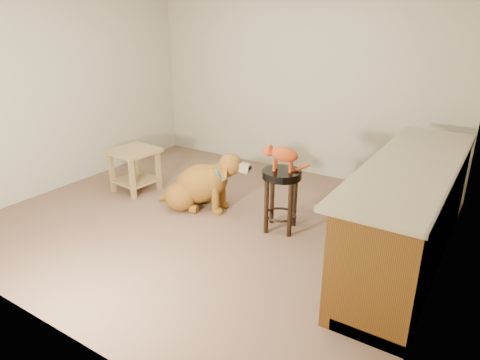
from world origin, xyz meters
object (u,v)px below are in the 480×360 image
Objects in this scene: padded_stool at (281,188)px; wood_stool at (417,189)px; golden_retriever at (200,185)px; side_table at (135,164)px; tabby_kitten at (282,155)px.

padded_stool is 1.49m from wood_stool.
golden_retriever reaches higher than padded_stool.
side_table is at bearing 169.39° from golden_retriever.
tabby_kitten is at bearing -139.00° from wood_stool.
tabby_kitten is (-0.01, -0.00, 0.35)m from padded_stool.
wood_stool reaches higher than padded_stool.
tabby_kitten is (2.03, 0.05, 0.45)m from side_table.
padded_stool is at bearing -5.72° from tabby_kitten.
golden_retriever reaches higher than wood_stool.
wood_stool is 1.57m from tabby_kitten.
padded_stool is 1.12× the size of side_table.
tabby_kitten is (1.02, 0.02, 0.54)m from golden_retriever.
wood_stool is at bearing 12.14° from golden_retriever.
tabby_kitten is (-1.13, -0.98, 0.46)m from wood_stool.
padded_stool is 1.46× the size of tabby_kitten.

